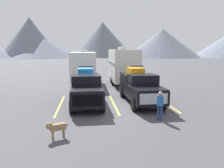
{
  "coord_description": "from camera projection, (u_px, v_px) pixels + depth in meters",
  "views": [
    {
      "loc": [
        -1.79,
        -13.55,
        3.68
      ],
      "look_at": [
        0.0,
        1.89,
        1.2
      ],
      "focal_mm": 35.21,
      "sensor_mm": 36.0,
      "label": 1
    }
  ],
  "objects": [
    {
      "name": "mountain_ridge",
      "position": [
        111.0,
        42.0,
        96.52
      ],
      "size": [
        156.76,
        46.29,
        17.25
      ],
      "color": "slate",
      "rests_on": "ground"
    },
    {
      "name": "pickup_truck_a",
      "position": [
        86.0,
        87.0,
        14.67
      ],
      "size": [
        2.14,
        5.53,
        2.51
      ],
      "color": "black",
      "rests_on": "ground"
    },
    {
      "name": "ground_plane",
      "position": [
        115.0,
        107.0,
        14.07
      ],
      "size": [
        240.0,
        240.0,
        0.0
      ],
      "primitive_type": "plane",
      "color": "#47474C"
    },
    {
      "name": "lot_stripe_a",
      "position": [
        60.0,
        105.0,
        14.53
      ],
      "size": [
        0.12,
        5.5,
        0.01
      ],
      "primitive_type": "cube",
      "color": "gold",
      "rests_on": "ground"
    },
    {
      "name": "person_a",
      "position": [
        160.0,
        104.0,
        11.35
      ],
      "size": [
        0.3,
        0.27,
        1.54
      ],
      "color": "navy",
      "rests_on": "ground"
    },
    {
      "name": "lot_stripe_c",
      "position": [
        165.0,
        102.0,
        15.35
      ],
      "size": [
        0.12,
        5.5,
        0.01
      ],
      "primitive_type": "cube",
      "color": "gold",
      "rests_on": "ground"
    },
    {
      "name": "dog",
      "position": [
        55.0,
        127.0,
        9.01
      ],
      "size": [
        0.88,
        0.52,
        0.75
      ],
      "color": "olive",
      "rests_on": "ground"
    },
    {
      "name": "pickup_truck_b",
      "position": [
        140.0,
        86.0,
        15.21
      ],
      "size": [
        2.13,
        5.74,
        2.49
      ],
      "color": "black",
      "rests_on": "ground"
    },
    {
      "name": "lot_stripe_b",
      "position": [
        114.0,
        104.0,
        14.94
      ],
      "size": [
        0.12,
        5.5,
        0.01
      ],
      "primitive_type": "cube",
      "color": "gold",
      "rests_on": "ground"
    },
    {
      "name": "camper_trailer_a",
      "position": [
        84.0,
        66.0,
        22.99
      ],
      "size": [
        2.57,
        7.26,
        3.65
      ],
      "color": "white",
      "rests_on": "ground"
    },
    {
      "name": "camper_trailer_b",
      "position": [
        123.0,
        65.0,
        22.9
      ],
      "size": [
        2.57,
        8.13,
        3.93
      ],
      "color": "silver",
      "rests_on": "ground"
    }
  ]
}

